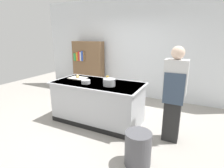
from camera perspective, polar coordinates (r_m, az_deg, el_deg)
ground_plane at (r=4.12m, az=-4.44°, el=-11.71°), size 10.00×10.00×0.00m
back_wall at (r=5.59m, az=6.52°, el=11.46°), size 6.40×0.12×3.00m
counter_island at (r=3.93m, az=-4.59°, el=-5.67°), size 1.98×0.98×0.90m
cutting_board at (r=4.23m, az=-11.07°, el=1.92°), size 0.40×0.28×0.02m
onion at (r=4.19m, az=-11.15°, el=2.46°), size 0.08×0.08×0.08m
stock_pot at (r=3.53m, az=-0.93°, el=0.56°), size 0.31×0.25×0.14m
mixing_bowl at (r=3.73m, az=-8.52°, el=0.71°), size 0.19×0.19×0.08m
juice_cup at (r=3.97m, az=-1.48°, el=1.92°), size 0.07×0.07×0.10m
trash_bin at (r=2.80m, az=8.41°, el=-20.06°), size 0.39×0.39×0.53m
person_chef at (r=3.24m, az=19.51°, el=-2.82°), size 0.38×0.25×1.72m
bookshelf at (r=6.05m, az=-7.69°, el=5.54°), size 1.10×0.31×1.70m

